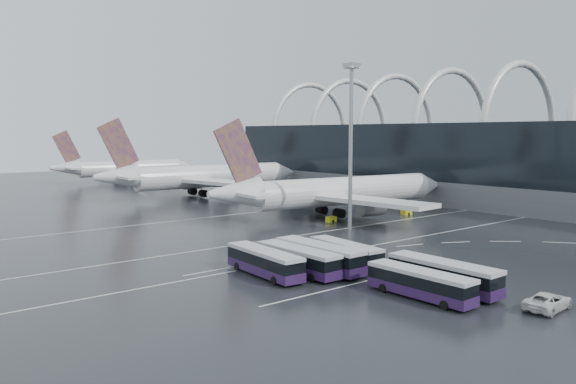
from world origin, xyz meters
TOP-DOWN VIEW (x-y plane):
  - ground at (0.00, 0.00)m, footprint 420.00×420.00m
  - terminal at (61.56, 19.84)m, footprint 42.00×160.00m
  - lane_marking_near at (0.00, -2.00)m, footprint 120.00×0.25m
  - lane_marking_mid at (0.00, 12.00)m, footprint 120.00×0.25m
  - lane_marking_far at (0.00, 40.00)m, footprint 120.00×0.25m
  - bus_bay_line_south at (-24.00, -16.00)m, footprint 28.00×0.25m
  - bus_bay_line_north at (-24.00, 0.00)m, footprint 28.00×0.25m
  - airliner_main at (11.26, 24.31)m, footprint 60.22×52.43m
  - airliner_gate_b at (8.74, 75.17)m, footprint 61.83×55.63m
  - airliner_gate_c at (11.08, 134.99)m, footprint 52.24×48.22m
  - bus_row_near_a at (-30.08, -6.29)m, footprint 3.81×13.38m
  - bus_row_near_b at (-26.09, -7.96)m, footprint 3.25×13.29m
  - bus_row_near_c at (-22.88, -8.46)m, footprint 3.44×14.00m
  - bus_row_near_d at (-18.30, -8.61)m, footprint 3.91×12.60m
  - bus_row_far_b at (-22.89, -24.45)m, footprint 3.09×12.54m
  - bus_row_far_c at (-18.35, -24.14)m, footprint 3.27×13.51m
  - van_curve_a at (-16.19, -34.99)m, footprint 6.49×3.27m
  - floodlight_mast at (1.86, 10.47)m, footprint 2.29×2.29m
  - gse_cart_belly_a at (24.87, 16.08)m, footprint 2.32×1.37m
  - gse_cart_belly_b at (26.63, 29.33)m, footprint 2.49×1.47m
  - gse_cart_belly_c at (5.42, 19.18)m, footprint 2.04×1.20m
  - gse_cart_belly_d at (26.70, 25.58)m, footprint 2.36×1.40m

SIDE VIEW (x-z plane):
  - ground at x=0.00m, z-range 0.00..0.00m
  - lane_marking_near at x=0.00m, z-range 0.00..0.01m
  - lane_marking_mid at x=0.00m, z-range 0.00..0.01m
  - lane_marking_far at x=0.00m, z-range 0.00..0.01m
  - bus_bay_line_south at x=-24.00m, z-range 0.00..0.01m
  - bus_bay_line_north at x=-24.00m, z-range 0.00..0.01m
  - gse_cart_belly_c at x=5.42m, z-range 0.00..1.11m
  - gse_cart_belly_a at x=24.87m, z-range 0.00..1.27m
  - gse_cart_belly_d at x=26.70m, z-range 0.00..1.29m
  - gse_cart_belly_b at x=26.63m, z-range 0.00..1.36m
  - van_curve_a at x=-16.19m, z-range 0.00..1.76m
  - bus_row_near_d at x=-18.30m, z-range 0.15..3.20m
  - bus_row_far_b at x=-22.89m, z-range 0.15..3.23m
  - bus_row_near_a at x=-30.08m, z-range 0.16..3.42m
  - bus_row_near_b at x=-26.09m, z-range 0.16..3.43m
  - bus_row_far_c at x=-18.35m, z-range 0.16..3.49m
  - bus_row_near_c at x=-22.88m, z-range 0.17..3.61m
  - airliner_gate_c at x=11.08m, z-range -4.66..13.97m
  - airliner_main at x=11.26m, z-range -5.09..15.30m
  - airliner_gate_b at x=8.74m, z-range -5.37..16.12m
  - terminal at x=61.56m, z-range -6.58..28.32m
  - floodlight_mast at x=1.86m, z-range 3.86..33.76m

